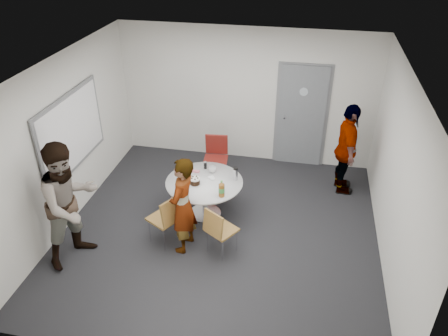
% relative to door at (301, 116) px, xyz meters
% --- Properties ---
extents(floor, '(5.00, 5.00, 0.00)m').
position_rel_door_xyz_m(floor, '(-1.10, -2.48, -1.03)').
color(floor, black).
rests_on(floor, ground).
extents(ceiling, '(5.00, 5.00, 0.00)m').
position_rel_door_xyz_m(ceiling, '(-1.10, -2.48, 1.67)').
color(ceiling, silver).
rests_on(ceiling, wall_back).
extents(wall_back, '(5.00, 0.00, 5.00)m').
position_rel_door_xyz_m(wall_back, '(-1.10, 0.02, 0.32)').
color(wall_back, silver).
rests_on(wall_back, floor).
extents(wall_left, '(0.00, 5.00, 5.00)m').
position_rel_door_xyz_m(wall_left, '(-3.60, -2.48, 0.32)').
color(wall_left, silver).
rests_on(wall_left, floor).
extents(wall_right, '(0.00, 5.00, 5.00)m').
position_rel_door_xyz_m(wall_right, '(1.40, -2.48, 0.32)').
color(wall_right, silver).
rests_on(wall_right, floor).
extents(wall_front, '(5.00, 0.00, 5.00)m').
position_rel_door_xyz_m(wall_front, '(-1.10, -4.98, 0.32)').
color(wall_front, silver).
rests_on(wall_front, floor).
extents(door, '(1.02, 0.17, 2.12)m').
position_rel_door_xyz_m(door, '(0.00, 0.00, 0.00)').
color(door, slate).
rests_on(door, wall_back).
extents(whiteboard, '(0.04, 1.90, 1.25)m').
position_rel_door_xyz_m(whiteboard, '(-3.56, -2.28, 0.42)').
color(whiteboard, slate).
rests_on(whiteboard, wall_left).
extents(table, '(1.27, 1.27, 0.95)m').
position_rel_door_xyz_m(table, '(-1.42, -2.11, -0.45)').
color(table, silver).
rests_on(table, floor).
extents(chair_near_left, '(0.59, 0.57, 0.86)m').
position_rel_door_xyz_m(chair_near_left, '(-1.82, -2.95, -0.50)').
color(chair_near_left, brown).
rests_on(chair_near_left, floor).
extents(chair_near_right, '(0.54, 0.56, 0.81)m').
position_rel_door_xyz_m(chair_near_right, '(-1.01, -3.04, -0.54)').
color(chair_near_right, brown).
rests_on(chair_near_right, floor).
extents(chair_far, '(0.48, 0.51, 0.92)m').
position_rel_door_xyz_m(chair_far, '(-1.49, -0.99, -0.47)').
color(chair_far, maroon).
rests_on(chair_far, floor).
extents(person_main, '(0.44, 0.61, 1.56)m').
position_rel_door_xyz_m(person_main, '(-1.55, -2.98, -0.25)').
color(person_main, '#A5C6EA').
rests_on(person_main, floor).
extents(person_left, '(1.05, 1.15, 1.91)m').
position_rel_door_xyz_m(person_left, '(-3.05, -3.47, -0.07)').
color(person_left, white).
rests_on(person_left, floor).
extents(person_right, '(0.53, 1.04, 1.70)m').
position_rel_door_xyz_m(person_right, '(0.85, -0.88, -0.18)').
color(person_right, black).
rests_on(person_right, floor).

